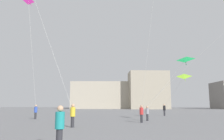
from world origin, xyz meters
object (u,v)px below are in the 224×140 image
Objects in this scene: kite_lime_delta at (184,77)px; person_in_yellow at (73,114)px; building_left_hall at (104,96)px; building_centre_hall at (148,90)px; person_in_grey at (147,113)px; person_in_blue at (36,111)px; kite_magenta_delta at (29,5)px; kite_emerald_delta at (185,60)px; person_in_red at (141,113)px; person_in_black at (164,109)px; person_in_teal at (60,125)px.

person_in_yellow is at bearing -140.48° from kite_lime_delta.
building_centre_hall is (18.00, -9.95, 1.85)m from building_left_hall.
person_in_grey is 65.90m from building_centre_hall.
person_in_blue is at bearing -28.11° from person_in_grey.
person_in_grey is at bearing -10.39° from kite_magenta_delta.
person_in_red is at bearing -171.03° from kite_emerald_delta.
building_left_hall is (-8.63, 75.69, -0.95)m from kite_emerald_delta.
kite_emerald_delta is at bearing -143.84° from person_in_red.
kite_emerald_delta is (11.27, 5.14, 5.56)m from person_in_yellow.
kite_magenta_delta reaches higher than building_centre_hall.
person_in_black is at bearing -127.38° from person_in_grey.
building_centre_hall is (27.94, 61.52, -7.08)m from kite_magenta_delta.
kite_lime_delta is (19.13, 0.63, 4.48)m from person_in_blue.
building_centre_hall reaches higher than kite_emerald_delta.
building_left_hall is (9.94, 71.47, -8.94)m from kite_magenta_delta.
person_in_teal is 0.31× the size of kite_emerald_delta.
person_in_grey is 20.18m from kite_magenta_delta.
person_in_grey is at bearing -24.45° from person_in_black.
person_in_blue is 13.56m from person_in_red.
kite_magenta_delta is (-19.57, -8.37, 13.53)m from person_in_black.
person_in_yellow is 8.65m from person_in_teal.
person_in_red is at bearing -87.29° from building_left_hall.
person_in_blue reaches higher than person_in_grey.
person_in_red is 7.62m from person_in_yellow.
kite_emerald_delta is 76.19m from building_left_hall.
person_in_teal is (6.60, -18.85, -0.01)m from person_in_blue.
building_left_hall is (2.01, 89.45, 4.66)m from person_in_teal.
kite_emerald_delta is at bearing -83.49° from building_left_hall.
person_in_grey is 0.10× the size of building_centre_hall.
person_in_blue is at bearing 1.50° from person_in_red.
person_in_yellow is 0.24× the size of kite_lime_delta.
kite_magenta_delta reaches higher than person_in_teal.
person_in_red is 7.57m from kite_emerald_delta.
person_in_blue is at bearing 163.55° from kite_emerald_delta.
person_in_blue is 71.27m from building_left_hall.
kite_magenta_delta is at bearing 6.90° from person_in_red.
person_in_red reaches higher than person_in_grey.
kite_magenta_delta is 20.65m from kite_emerald_delta.
kite_emerald_delta is at bearing -108.29° from kite_lime_delta.
building_left_hall is at bearing 82.08° from kite_magenta_delta.
building_left_hall is at bearing 131.47° from person_in_yellow.
building_centre_hall reaches higher than person_in_grey.
person_in_teal is 23.60m from kite_lime_delta.
kite_emerald_delta is 0.36× the size of building_centre_hall.
person_in_teal is 0.12× the size of kite_magenta_delta.
person_in_black is 13.79m from kite_emerald_delta.
kite_lime_delta is at bearing 71.71° from kite_emerald_delta.
building_centre_hall is at bearing 170.84° from person_in_black.
person_in_black is at bearing 85.44° from kite_emerald_delta.
kite_lime_delta is at bearing -81.45° from building_left_hall.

